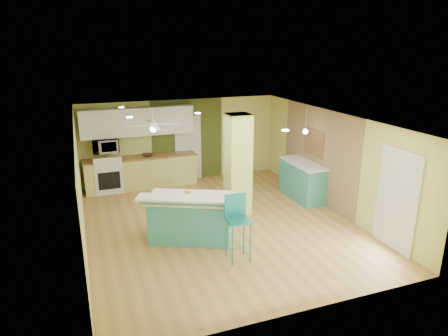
{
  "coord_description": "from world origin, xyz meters",
  "views": [
    {
      "loc": [
        -2.89,
        -8.11,
        4.04
      ],
      "look_at": [
        0.25,
        0.4,
        1.24
      ],
      "focal_mm": 32.0,
      "sensor_mm": 36.0,
      "label": 1
    }
  ],
  "objects_px": {
    "peninsula": "(191,217)",
    "bar_stool": "(237,217)",
    "canister": "(188,194)",
    "fruit_bowl": "(147,155)",
    "side_counter": "(303,180)"
  },
  "relations": [
    {
      "from": "canister",
      "to": "fruit_bowl",
      "type": "bearing_deg",
      "value": 93.65
    },
    {
      "from": "side_counter",
      "to": "fruit_bowl",
      "type": "distance_m",
      "value": 4.5
    },
    {
      "from": "peninsula",
      "to": "side_counter",
      "type": "height_order",
      "value": "peninsula"
    },
    {
      "from": "peninsula",
      "to": "fruit_bowl",
      "type": "distance_m",
      "value": 3.69
    },
    {
      "from": "fruit_bowl",
      "to": "canister",
      "type": "distance_m",
      "value": 3.66
    },
    {
      "from": "peninsula",
      "to": "bar_stool",
      "type": "xyz_separation_m",
      "value": [
        0.62,
        -1.11,
        0.37
      ]
    },
    {
      "from": "peninsula",
      "to": "fruit_bowl",
      "type": "xyz_separation_m",
      "value": [
        -0.28,
        3.65,
        0.47
      ]
    },
    {
      "from": "fruit_bowl",
      "to": "canister",
      "type": "height_order",
      "value": "canister"
    },
    {
      "from": "fruit_bowl",
      "to": "canister",
      "type": "xyz_separation_m",
      "value": [
        0.23,
        -3.65,
        0.07
      ]
    },
    {
      "from": "peninsula",
      "to": "side_counter",
      "type": "distance_m",
      "value": 3.76
    },
    {
      "from": "canister",
      "to": "bar_stool",
      "type": "bearing_deg",
      "value": -58.99
    },
    {
      "from": "peninsula",
      "to": "side_counter",
      "type": "relative_size",
      "value": 1.4
    },
    {
      "from": "side_counter",
      "to": "canister",
      "type": "bearing_deg",
      "value": -160.07
    },
    {
      "from": "side_counter",
      "to": "fruit_bowl",
      "type": "xyz_separation_m",
      "value": [
        -3.81,
        2.35,
        0.47
      ]
    },
    {
      "from": "fruit_bowl",
      "to": "canister",
      "type": "relative_size",
      "value": 1.71
    }
  ]
}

